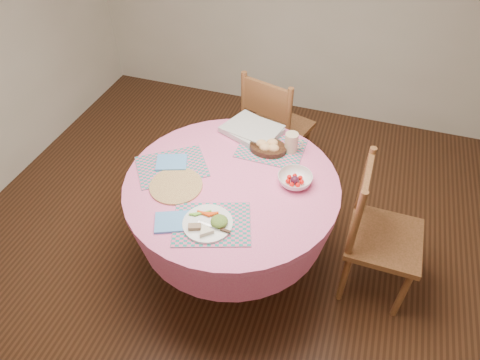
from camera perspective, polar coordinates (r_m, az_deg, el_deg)
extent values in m
plane|color=#331C0F|center=(3.01, -0.92, -10.66)|extent=(4.00, 4.00, 0.00)
cylinder|color=pink|center=(2.45, -1.11, -0.60)|extent=(1.24, 1.24, 0.04)
cone|color=pink|center=(2.58, -1.06, -3.32)|extent=(1.24, 1.24, 0.30)
cylinder|color=black|center=(2.83, -0.97, -8.04)|extent=(0.14, 0.14, 0.44)
cylinder|color=black|center=(2.98, -0.93, -10.32)|extent=(0.56, 0.56, 0.06)
cube|color=brown|center=(2.68, 18.74, -7.48)|extent=(0.43, 0.45, 0.04)
cylinder|color=brown|center=(2.77, 20.84, -13.99)|extent=(0.04, 0.04, 0.45)
cylinder|color=brown|center=(2.99, 21.31, -8.37)|extent=(0.04, 0.04, 0.45)
cylinder|color=brown|center=(2.73, 13.74, -12.49)|extent=(0.04, 0.04, 0.45)
cylinder|color=brown|center=(2.96, 14.88, -6.93)|extent=(0.04, 0.04, 0.45)
cylinder|color=brown|center=(2.36, 15.16, -5.83)|extent=(0.04, 0.04, 0.50)
cylinder|color=brown|center=(2.62, 16.28, -0.14)|extent=(0.04, 0.04, 0.50)
cube|color=brown|center=(2.42, 16.19, -1.19)|extent=(0.04, 0.36, 0.24)
cube|color=brown|center=(3.34, 5.00, 6.95)|extent=(0.55, 0.54, 0.04)
cylinder|color=brown|center=(3.54, 8.77, 4.29)|extent=(0.05, 0.05, 0.46)
cylinder|color=brown|center=(3.67, 3.69, 6.37)|extent=(0.05, 0.05, 0.46)
cylinder|color=brown|center=(3.30, 5.96, 1.18)|extent=(0.05, 0.05, 0.46)
cylinder|color=brown|center=(3.44, 0.65, 3.50)|extent=(0.05, 0.05, 0.46)
cylinder|color=brown|center=(2.98, 6.43, 7.88)|extent=(0.05, 0.05, 0.51)
cylinder|color=brown|center=(3.14, 0.51, 10.12)|extent=(0.05, 0.05, 0.51)
cube|color=brown|center=(3.00, 3.49, 10.65)|extent=(0.36, 0.13, 0.24)
cube|color=#178376|center=(2.22, -3.76, -5.88)|extent=(0.48, 0.41, 0.01)
cube|color=#178376|center=(2.57, -9.08, 1.79)|extent=(0.50, 0.48, 0.01)
cube|color=#178376|center=(2.67, 4.13, 4.17)|extent=(0.40, 0.31, 0.01)
cylinder|color=#976441|center=(2.44, -8.52, -0.75)|extent=(0.30, 0.30, 0.01)
cube|color=#5593DB|center=(2.25, -9.01, -5.54)|extent=(0.22, 0.20, 0.01)
cube|color=#5593DB|center=(2.58, -9.11, 2.34)|extent=(0.22, 0.19, 0.01)
cylinder|color=white|center=(2.21, -4.33, -5.79)|extent=(0.26, 0.26, 0.01)
ellipsoid|color=#346522|center=(2.17, -2.98, -5.93)|extent=(0.12, 0.12, 0.04)
cylinder|color=beige|center=(2.16, -5.23, -6.62)|extent=(0.13, 0.13, 0.02)
cube|color=#82604B|center=(2.20, -6.27, -5.71)|extent=(0.07, 0.06, 0.02)
cube|color=silver|center=(2.18, -4.14, -6.29)|extent=(0.15, 0.02, 0.00)
cylinder|color=black|center=(2.64, 3.74, 4.30)|extent=(0.23, 0.23, 0.03)
ellipsoid|color=#F7B67E|center=(2.63, 2.93, 5.07)|extent=(0.07, 0.06, 0.05)
ellipsoid|color=#F7B67E|center=(2.64, 4.37, 5.19)|extent=(0.07, 0.06, 0.05)
ellipsoid|color=#F7B67E|center=(2.60, 4.50, 4.46)|extent=(0.07, 0.06, 0.05)
ellipsoid|color=#F7B67E|center=(2.60, 3.38, 4.55)|extent=(0.07, 0.06, 0.05)
cylinder|color=#D0B78F|center=(2.62, 6.86, 4.99)|extent=(0.08, 0.08, 0.13)
torus|color=#D0B78F|center=(2.62, 7.77, 4.80)|extent=(0.07, 0.01, 0.07)
imported|color=white|center=(2.43, 7.33, 0.06)|extent=(0.21, 0.21, 0.06)
sphere|color=red|center=(2.43, 8.23, -0.27)|extent=(0.03, 0.03, 0.03)
sphere|color=red|center=(2.46, 8.05, 0.28)|extent=(0.03, 0.03, 0.03)
sphere|color=red|center=(2.46, 7.32, 0.57)|extent=(0.03, 0.03, 0.03)
sphere|color=red|center=(2.45, 6.59, 0.38)|extent=(0.03, 0.03, 0.03)
sphere|color=red|center=(2.43, 6.40, -0.15)|extent=(0.03, 0.03, 0.03)
sphere|color=red|center=(2.41, 6.90, -0.63)|extent=(0.03, 0.03, 0.03)
sphere|color=red|center=(2.41, 7.73, -0.68)|extent=(0.03, 0.03, 0.03)
sphere|color=#3F1226|center=(2.43, 7.32, -0.02)|extent=(0.05, 0.05, 0.05)
cube|color=silver|center=(2.78, 1.54, 6.65)|extent=(0.42, 0.38, 0.03)
cube|color=silver|center=(2.76, 1.95, 6.93)|extent=(0.37, 0.32, 0.01)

